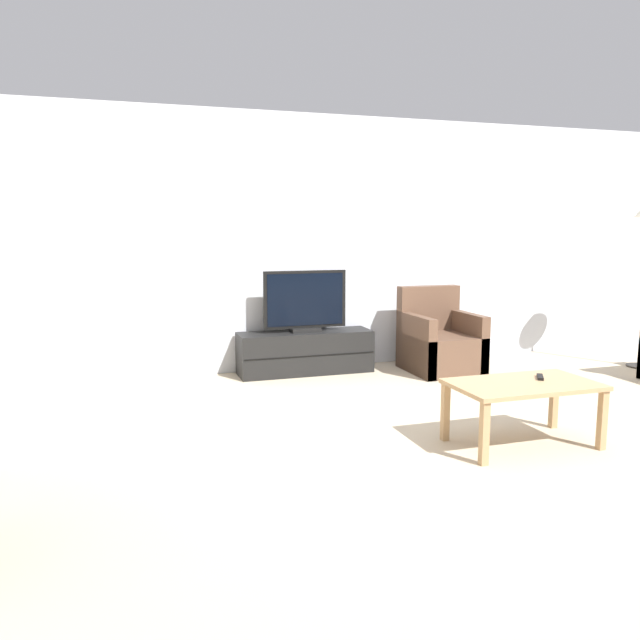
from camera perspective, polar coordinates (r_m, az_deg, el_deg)
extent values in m
plane|color=tan|center=(4.66, 15.41, -10.84)|extent=(24.00, 24.00, 0.00)
cube|color=silver|center=(6.89, 3.04, 7.03)|extent=(12.00, 0.06, 2.70)
cube|color=black|center=(6.56, -1.36, -2.97)|extent=(1.41, 0.40, 0.44)
cube|color=black|center=(6.37, -0.83, -3.31)|extent=(1.38, 0.01, 0.01)
cube|color=black|center=(6.52, -1.36, -0.90)|extent=(0.31, 0.18, 0.04)
cube|color=black|center=(6.47, -1.37, 1.89)|extent=(0.88, 0.03, 0.60)
cube|color=black|center=(6.46, -1.33, 1.88)|extent=(0.81, 0.01, 0.54)
cube|color=brown|center=(6.76, 10.99, -2.96)|extent=(0.70, 0.76, 0.40)
cube|color=brown|center=(6.95, 9.87, 1.09)|extent=(0.70, 0.14, 0.49)
cube|color=brown|center=(6.60, 8.74, -2.21)|extent=(0.10, 0.76, 0.62)
cube|color=brown|center=(6.88, 13.21, -1.89)|extent=(0.10, 0.76, 0.62)
cube|color=#A37F56|center=(4.58, 18.12, -5.63)|extent=(1.01, 0.58, 0.03)
cube|color=#A37F56|center=(4.19, 14.79, -10.01)|extent=(0.05, 0.05, 0.42)
cube|color=#A37F56|center=(4.74, 24.40, -8.32)|extent=(0.05, 0.05, 0.42)
cube|color=#A37F56|center=(4.60, 11.38, -8.23)|extent=(0.05, 0.05, 0.42)
cube|color=#A37F56|center=(5.10, 20.60, -6.94)|extent=(0.05, 0.05, 0.42)
cube|color=black|center=(4.73, 19.48, -4.94)|extent=(0.12, 0.15, 0.02)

